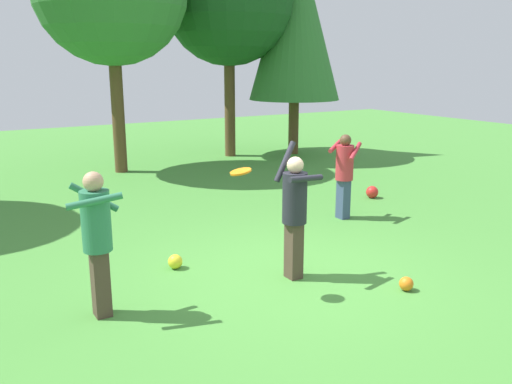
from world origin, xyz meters
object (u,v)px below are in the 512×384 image
Objects in this scene: tree_right at (229,0)px; person_catcher at (97,232)px; ball_orange at (406,284)px; tree_far_right at (295,17)px; person_bystander at (344,169)px; ball_red at (372,192)px; ball_yellow at (175,262)px; person_thrower at (295,207)px; frisbee at (241,172)px.

person_catcher is at bearing -126.05° from tree_right.
ball_orange is (3.68, -1.37, -0.96)m from person_catcher.
tree_right is (-1.99, 0.70, 0.46)m from tree_far_right.
person_bystander reaches higher than ball_red.
person_bystander reaches higher than ball_yellow.
ball_orange is 0.69× the size of ball_red.
person_thrower is 1.14m from frisbee.
frisbee is 2.70m from ball_orange.
ball_red is 0.04× the size of tree_right.
frisbee is at bearing -117.41° from tree_right.
ball_red is 8.00m from tree_right.
ball_red reaches higher than ball_orange.
person_bystander is at bearing 11.34° from ball_yellow.
tree_right is at bearing 67.15° from person_catcher.
tree_right is (4.93, 9.50, 3.13)m from frisbee.
frisbee is 11.52m from tree_far_right.
ball_yellow is at bearing -52.15° from person_thrower.
person_thrower is at bearing 6.22° from person_bystander.
frisbee is 1.49× the size of ball_yellow.
person_bystander is 8.45m from tree_right.
person_bystander is at bearing -101.30° from tree_right.
person_catcher is 5.50× the size of frisbee.
ball_orange is (1.04, -1.14, -0.94)m from person_thrower.
tree_far_right is (8.62, 8.41, 3.28)m from person_catcher.
ball_yellow is (-3.82, -0.77, -0.86)m from person_bystander.
person_thrower is 10.82m from tree_right.
tree_far_right is 1.02× the size of tree_right.
person_catcher is at bearing -15.22° from person_thrower.
tree_right is (-0.11, 6.51, 4.66)m from ball_red.
ball_yellow is at bearing -134.31° from tree_far_right.
person_catcher reaches higher than person_bystander.
person_thrower reaches higher than person_bystander.
person_thrower reaches higher than ball_orange.
ball_yellow is at bearing 105.34° from frisbee.
frisbee is 1.17× the size of ball_red.
frisbee reaches higher than person_bystander.
ball_yellow is at bearing 135.45° from ball_orange.
ball_yellow is at bearing 48.54° from person_catcher.
ball_orange is at bearing -26.09° from frisbee.
person_thrower reaches higher than ball_red.
frisbee reaches higher than ball_red.
ball_orange is at bearing -127.67° from ball_red.
ball_yellow is 10.80m from tree_right.
tree_far_right is (3.47, 6.70, 3.36)m from person_bystander.
tree_far_right reaches higher than person_catcher.
ball_red is at bearing 17.02° from ball_yellow.
ball_yellow reaches higher than ball_orange.
tree_far_right reaches higher than ball_red.
tree_far_right is at bearing 51.84° from frisbee.
person_thrower is 6.99× the size of ball_red.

